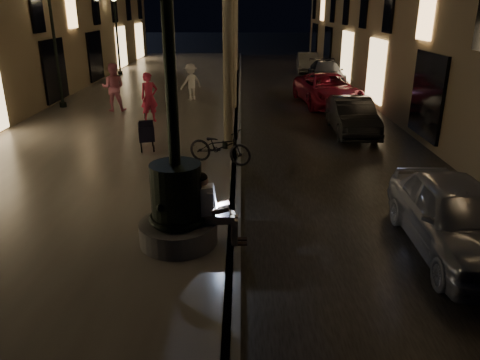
{
  "coord_description": "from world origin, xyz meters",
  "views": [
    {
      "loc": [
        0.13,
        -5.57,
        4.25
      ],
      "look_at": [
        0.11,
        3.0,
        1.03
      ],
      "focal_mm": 35.0,
      "sensor_mm": 36.0,
      "label": 1
    }
  ],
  "objects_px": {
    "lamp_left_c": "(116,23)",
    "pedestrian_white": "(191,82)",
    "lamp_curb_c": "(234,23)",
    "stroller": "(146,132)",
    "pedestrian_red": "(149,97)",
    "pedestrian_pink": "(113,87)",
    "car_second": "(352,116)",
    "car_rear": "(326,73)",
    "seated_man_laptop": "(212,206)",
    "car_fifth": "(308,62)",
    "car_front": "(457,217)",
    "lamp_curb_b": "(231,29)",
    "lamp_left_b": "(53,32)",
    "fountain_lamppost": "(176,191)",
    "lamp_curb_d": "(236,19)",
    "lamp_curb_a": "(226,44)",
    "car_third": "(327,90)",
    "bicycle": "(220,147)"
  },
  "relations": [
    {
      "from": "lamp_left_c",
      "to": "pedestrian_white",
      "type": "height_order",
      "value": "lamp_left_c"
    },
    {
      "from": "lamp_curb_c",
      "to": "stroller",
      "type": "relative_size",
      "value": 4.5
    },
    {
      "from": "pedestrian_red",
      "to": "pedestrian_pink",
      "type": "xyz_separation_m",
      "value": [
        -1.79,
        1.89,
        0.05
      ]
    },
    {
      "from": "car_second",
      "to": "car_rear",
      "type": "height_order",
      "value": "car_rear"
    },
    {
      "from": "seated_man_laptop",
      "to": "car_second",
      "type": "height_order",
      "value": "seated_man_laptop"
    },
    {
      "from": "car_fifth",
      "to": "pedestrian_pink",
      "type": "bearing_deg",
      "value": -121.74
    },
    {
      "from": "car_front",
      "to": "car_second",
      "type": "xyz_separation_m",
      "value": [
        0.0,
        8.42,
        -0.06
      ]
    },
    {
      "from": "lamp_curb_b",
      "to": "lamp_left_c",
      "type": "relative_size",
      "value": 1.0
    },
    {
      "from": "lamp_left_b",
      "to": "car_front",
      "type": "xyz_separation_m",
      "value": [
        11.4,
        -11.95,
        -2.56
      ]
    },
    {
      "from": "lamp_left_c",
      "to": "car_front",
      "type": "bearing_deg",
      "value": -62.56
    },
    {
      "from": "seated_man_laptop",
      "to": "car_fifth",
      "type": "height_order",
      "value": "seated_man_laptop"
    },
    {
      "from": "car_rear",
      "to": "lamp_left_c",
      "type": "bearing_deg",
      "value": 170.35
    },
    {
      "from": "fountain_lamppost",
      "to": "car_fifth",
      "type": "height_order",
      "value": "fountain_lamppost"
    },
    {
      "from": "seated_man_laptop",
      "to": "pedestrian_white",
      "type": "xyz_separation_m",
      "value": [
        -1.74,
        13.6,
        0.1
      ]
    },
    {
      "from": "stroller",
      "to": "car_rear",
      "type": "bearing_deg",
      "value": 47.77
    },
    {
      "from": "lamp_curb_d",
      "to": "pedestrian_white",
      "type": "distance_m",
      "value": 16.65
    },
    {
      "from": "lamp_left_b",
      "to": "lamp_curb_a",
      "type": "bearing_deg",
      "value": -40.2
    },
    {
      "from": "fountain_lamppost",
      "to": "car_third",
      "type": "height_order",
      "value": "fountain_lamppost"
    },
    {
      "from": "fountain_lamppost",
      "to": "lamp_curb_d",
      "type": "bearing_deg",
      "value": 88.66
    },
    {
      "from": "lamp_curb_b",
      "to": "car_rear",
      "type": "distance_m",
      "value": 8.04
    },
    {
      "from": "lamp_curb_d",
      "to": "pedestrian_red",
      "type": "xyz_separation_m",
      "value": [
        -2.92,
        -20.61,
        -2.14
      ]
    },
    {
      "from": "lamp_left_b",
      "to": "car_third",
      "type": "height_order",
      "value": "lamp_left_b"
    },
    {
      "from": "seated_man_laptop",
      "to": "lamp_left_c",
      "type": "relative_size",
      "value": 0.28
    },
    {
      "from": "pedestrian_red",
      "to": "lamp_curb_a",
      "type": "bearing_deg",
      "value": -80.67
    },
    {
      "from": "lamp_curb_a",
      "to": "car_front",
      "type": "xyz_separation_m",
      "value": [
        4.3,
        -5.95,
        -2.56
      ]
    },
    {
      "from": "car_fifth",
      "to": "pedestrian_red",
      "type": "xyz_separation_m",
      "value": [
        -7.83,
        -15.38,
        0.47
      ]
    },
    {
      "from": "lamp_curb_a",
      "to": "lamp_curb_c",
      "type": "relative_size",
      "value": 1.0
    },
    {
      "from": "lamp_curb_b",
      "to": "car_third",
      "type": "height_order",
      "value": "lamp_curb_b"
    },
    {
      "from": "lamp_left_c",
      "to": "car_front",
      "type": "distance_m",
      "value": 24.87
    },
    {
      "from": "car_second",
      "to": "car_fifth",
      "type": "bearing_deg",
      "value": 88.74
    },
    {
      "from": "lamp_curb_d",
      "to": "pedestrian_pink",
      "type": "relative_size",
      "value": 2.53
    },
    {
      "from": "lamp_curb_b",
      "to": "lamp_curb_d",
      "type": "height_order",
      "value": "same"
    },
    {
      "from": "car_third",
      "to": "car_rear",
      "type": "relative_size",
      "value": 1.14
    },
    {
      "from": "fountain_lamppost",
      "to": "pedestrian_red",
      "type": "bearing_deg",
      "value": 103.29
    },
    {
      "from": "lamp_curb_c",
      "to": "car_third",
      "type": "height_order",
      "value": "lamp_curb_c"
    },
    {
      "from": "seated_man_laptop",
      "to": "lamp_curb_c",
      "type": "height_order",
      "value": "lamp_curb_c"
    },
    {
      "from": "lamp_curb_c",
      "to": "bicycle",
      "type": "height_order",
      "value": "lamp_curb_c"
    },
    {
      "from": "car_front",
      "to": "car_third",
      "type": "bearing_deg",
      "value": 91.19
    },
    {
      "from": "car_third",
      "to": "car_rear",
      "type": "distance_m",
      "value": 6.11
    },
    {
      "from": "lamp_curb_d",
      "to": "car_front",
      "type": "bearing_deg",
      "value": -81.83
    },
    {
      "from": "seated_man_laptop",
      "to": "car_third",
      "type": "bearing_deg",
      "value": 71.93
    },
    {
      "from": "lamp_curb_c",
      "to": "pedestrian_white",
      "type": "height_order",
      "value": "lamp_curb_c"
    },
    {
      "from": "lamp_curb_b",
      "to": "car_front",
      "type": "xyz_separation_m",
      "value": [
        4.3,
        -13.95,
        -2.56
      ]
    },
    {
      "from": "bicycle",
      "to": "lamp_curb_a",
      "type": "bearing_deg",
      "value": 15.99
    },
    {
      "from": "fountain_lamppost",
      "to": "lamp_left_b",
      "type": "bearing_deg",
      "value": 118.07
    },
    {
      "from": "pedestrian_red",
      "to": "pedestrian_white",
      "type": "height_order",
      "value": "pedestrian_red"
    },
    {
      "from": "pedestrian_white",
      "to": "bicycle",
      "type": "height_order",
      "value": "pedestrian_white"
    },
    {
      "from": "stroller",
      "to": "pedestrian_red",
      "type": "xyz_separation_m",
      "value": [
        -0.55,
        3.58,
        0.36
      ]
    },
    {
      "from": "car_rear",
      "to": "lamp_curb_d",
      "type": "bearing_deg",
      "value": 118.44
    },
    {
      "from": "lamp_curb_c",
      "to": "car_second",
      "type": "height_order",
      "value": "lamp_curb_c"
    }
  ]
}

